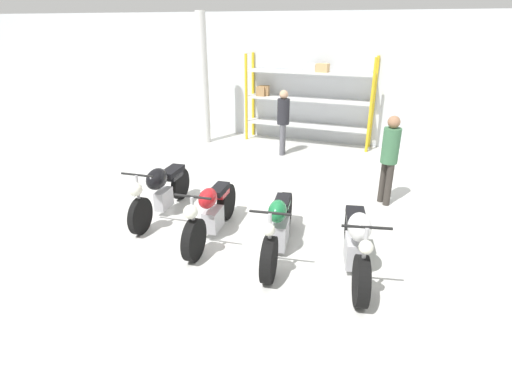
{
  "coord_description": "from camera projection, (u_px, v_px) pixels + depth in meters",
  "views": [
    {
      "loc": [
        2.22,
        -5.27,
        3.28
      ],
      "look_at": [
        0.0,
        0.4,
        0.7
      ],
      "focal_mm": 28.0,
      "sensor_mm": 36.0,
      "label": 1
    }
  ],
  "objects": [
    {
      "name": "motorcycle_white",
      "position": [
        357.0,
        243.0,
        5.55
      ],
      "size": [
        0.77,
        2.08,
        1.08
      ],
      "rotation": [
        0.0,
        0.0,
        -1.33
      ],
      "color": "black",
      "rests_on": "ground_plane"
    },
    {
      "name": "motorcycle_red",
      "position": [
        211.0,
        212.0,
        6.49
      ],
      "size": [
        0.57,
        2.08,
        1.02
      ],
      "rotation": [
        0.0,
        0.0,
        -1.47
      ],
      "color": "black",
      "rests_on": "ground_plane"
    },
    {
      "name": "motorcycle_black",
      "position": [
        161.0,
        189.0,
        7.23
      ],
      "size": [
        0.58,
        2.14,
        1.05
      ],
      "rotation": [
        0.0,
        0.0,
        -1.48
      ],
      "color": "black",
      "rests_on": "ground_plane"
    },
    {
      "name": "person_browsing",
      "position": [
        390.0,
        153.0,
        7.5
      ],
      "size": [
        0.45,
        0.45,
        1.74
      ],
      "rotation": [
        0.0,
        0.0,
        3.87
      ],
      "color": "#38332D",
      "rests_on": "ground_plane"
    },
    {
      "name": "back_wall",
      "position": [
        333.0,
        80.0,
        11.3
      ],
      "size": [
        30.0,
        0.08,
        3.6
      ],
      "color": "silver",
      "rests_on": "ground_plane"
    },
    {
      "name": "support_pillar",
      "position": [
        203.0,
        80.0,
        11.28
      ],
      "size": [
        0.28,
        0.28,
        3.6
      ],
      "color": "silver",
      "rests_on": "ground_plane"
    },
    {
      "name": "shelving_rack",
      "position": [
        305.0,
        97.0,
        11.4
      ],
      "size": [
        3.67,
        0.63,
        2.49
      ],
      "color": "gold",
      "rests_on": "ground_plane"
    },
    {
      "name": "motorcycle_green",
      "position": [
        278.0,
        227.0,
        6.07
      ],
      "size": [
        0.65,
        2.19,
        1.02
      ],
      "rotation": [
        0.0,
        0.0,
        -1.41
      ],
      "color": "black",
      "rests_on": "ground_plane"
    },
    {
      "name": "ground_plane",
      "position": [
        247.0,
        240.0,
        6.55
      ],
      "size": [
        30.0,
        30.0,
        0.0
      ],
      "primitive_type": "plane",
      "color": "silver"
    },
    {
      "name": "person_near_rack",
      "position": [
        283.0,
        117.0,
        10.46
      ],
      "size": [
        0.36,
        0.36,
        1.71
      ],
      "rotation": [
        0.0,
        0.0,
        3.28
      ],
      "color": "#595960",
      "rests_on": "ground_plane"
    }
  ]
}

